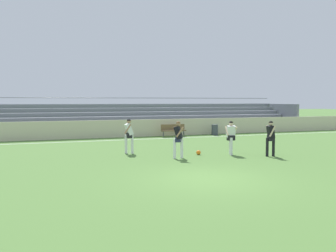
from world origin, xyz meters
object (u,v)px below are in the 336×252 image
(player_dark_wide_right, at_px, (178,136))
(player_white_dropping_back, at_px, (129,133))
(player_dark_deep_cover, at_px, (271,135))
(soccer_ball, at_px, (198,153))
(player_white_overlapping, at_px, (231,135))
(bleacher_stand, at_px, (139,117))
(bench_centre_sideline, at_px, (173,129))
(trash_bin, at_px, (215,130))

(player_dark_wide_right, xyz_separation_m, player_white_dropping_back, (-1.77, 2.10, 0.02))
(player_dark_deep_cover, bearing_deg, soccer_ball, 152.79)
(player_white_overlapping, relative_size, player_white_dropping_back, 0.95)
(bleacher_stand, distance_m, player_white_dropping_back, 11.31)
(bench_centre_sideline, xyz_separation_m, player_white_dropping_back, (-4.77, -6.76, 0.47))
(player_white_overlapping, distance_m, soccer_ball, 1.77)
(bench_centre_sideline, relative_size, trash_bin, 2.25)
(bleacher_stand, relative_size, trash_bin, 34.84)
(bleacher_stand, relative_size, player_dark_deep_cover, 16.88)
(bench_centre_sideline, xyz_separation_m, player_white_overlapping, (-0.25, -8.72, 0.41))
(player_dark_wide_right, height_order, soccer_ball, player_dark_wide_right)
(bleacher_stand, xyz_separation_m, player_dark_deep_cover, (2.72, -13.82, -0.25))
(bleacher_stand, height_order, player_dark_deep_cover, bleacher_stand)
(player_white_dropping_back, xyz_separation_m, player_dark_deep_cover, (6.01, -3.00, -0.03))
(bleacher_stand, distance_m, trash_bin, 6.32)
(player_dark_deep_cover, bearing_deg, trash_bin, 77.74)
(player_dark_wide_right, bearing_deg, player_white_overlapping, 3.07)
(soccer_ball, bearing_deg, bench_centre_sideline, 78.15)
(player_dark_deep_cover, distance_m, soccer_ball, 3.44)
(soccer_ball, bearing_deg, player_dark_deep_cover, -27.21)
(trash_bin, relative_size, player_white_dropping_back, 0.47)
(bleacher_stand, xyz_separation_m, player_white_overlapping, (1.23, -12.77, -0.27))
(bleacher_stand, bearing_deg, player_dark_deep_cover, -78.88)
(bleacher_stand, bearing_deg, player_dark_wide_right, -96.72)
(player_dark_wide_right, bearing_deg, bench_centre_sideline, 71.26)
(bleacher_stand, xyz_separation_m, trash_bin, (4.86, -3.95, -0.83))
(player_white_overlapping, bearing_deg, soccer_ball, 162.05)
(player_white_overlapping, height_order, player_dark_deep_cover, player_dark_deep_cover)
(trash_bin, xyz_separation_m, player_white_overlapping, (-3.63, -8.82, 0.56))
(player_white_overlapping, xyz_separation_m, player_white_dropping_back, (-4.52, 1.96, 0.06))
(bleacher_stand, relative_size, player_white_dropping_back, 16.40)
(bench_centre_sideline, relative_size, player_white_dropping_back, 1.06)
(player_white_overlapping, bearing_deg, player_dark_wide_right, -176.93)
(player_white_dropping_back, bearing_deg, player_dark_deep_cover, -26.55)
(player_dark_wide_right, bearing_deg, soccer_ball, 26.07)
(trash_bin, bearing_deg, player_dark_wide_right, -125.44)
(bench_centre_sideline, bearing_deg, player_dark_deep_cover, -82.81)
(bleacher_stand, distance_m, player_white_overlapping, 12.84)
(player_white_overlapping, xyz_separation_m, player_dark_deep_cover, (1.49, -1.04, 0.03))
(player_white_dropping_back, relative_size, player_dark_deep_cover, 1.03)
(player_white_overlapping, relative_size, soccer_ball, 7.36)
(player_white_overlapping, height_order, soccer_ball, player_white_overlapping)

